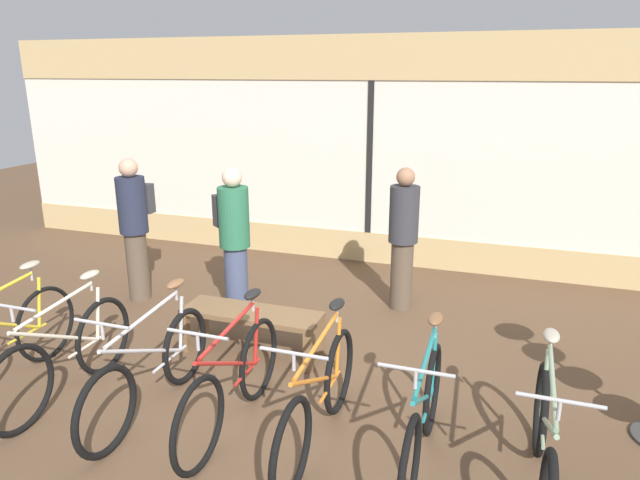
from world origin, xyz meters
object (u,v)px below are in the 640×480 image
(bicycle_far_left, at_px, (4,341))
(bicycle_left, at_px, (65,356))
(customer_near_rack, at_px, (135,225))
(bicycle_far_right, at_px, (544,447))
(bicycle_right, at_px, (423,420))
(bicycle_center, at_px, (233,383))
(bicycle_center_left, at_px, (151,370))
(display_bench, at_px, (252,319))
(customer_by_window, at_px, (403,236))
(bicycle_center_right, at_px, (319,401))
(customer_mid_floor, at_px, (234,238))

(bicycle_far_left, distance_m, bicycle_left, 0.69)
(bicycle_far_left, bearing_deg, customer_near_rack, 92.60)
(bicycle_far_right, bearing_deg, bicycle_right, 178.33)
(bicycle_left, relative_size, bicycle_center, 1.00)
(bicycle_right, height_order, bicycle_far_right, bicycle_right)
(bicycle_center_left, relative_size, bicycle_right, 1.03)
(bicycle_right, relative_size, display_bench, 1.23)
(customer_by_window, bearing_deg, bicycle_center_right, -91.52)
(display_bench, height_order, customer_by_window, customer_by_window)
(bicycle_left, distance_m, bicycle_far_right, 3.82)
(bicycle_far_right, xyz_separation_m, customer_by_window, (-1.49, 2.83, 0.51))
(bicycle_far_right, bearing_deg, display_bench, 155.31)
(bicycle_center, bearing_deg, bicycle_center_right, -0.72)
(bicycle_center_right, bearing_deg, customer_mid_floor, 130.47)
(bicycle_far_left, bearing_deg, display_bench, 33.79)
(display_bench, xyz_separation_m, customer_mid_floor, (-0.55, 0.75, 0.57))
(bicycle_center_right, xyz_separation_m, bicycle_far_right, (1.56, -0.03, -0.01))
(bicycle_center_right, relative_size, display_bench, 1.26)
(bicycle_center_right, bearing_deg, display_bench, 132.85)
(bicycle_center_right, relative_size, bicycle_far_right, 1.01)
(bicycle_far_left, height_order, customer_mid_floor, customer_mid_floor)
(bicycle_center_right, xyz_separation_m, display_bench, (-1.11, 1.20, -0.02))
(display_bench, relative_size, customer_near_rack, 0.80)
(bicycle_far_right, relative_size, customer_by_window, 1.04)
(bicycle_center, relative_size, bicycle_center_right, 0.97)
(bicycle_far_left, relative_size, customer_mid_floor, 1.00)
(bicycle_left, xyz_separation_m, bicycle_right, (3.03, 0.05, -0.00))
(bicycle_center_left, relative_size, display_bench, 1.26)
(bicycle_center_left, height_order, bicycle_center, bicycle_center)
(bicycle_right, xyz_separation_m, customer_mid_floor, (-2.43, 1.96, 0.54))
(bicycle_center, xyz_separation_m, customer_by_window, (0.79, 2.79, 0.50))
(bicycle_left, xyz_separation_m, bicycle_center_left, (0.82, 0.04, -0.01))
(bicycle_center_left, height_order, customer_by_window, customer_by_window)
(bicycle_left, distance_m, customer_by_window, 3.73)
(bicycle_left, distance_m, bicycle_right, 3.03)
(customer_near_rack, height_order, customer_by_window, customer_near_rack)
(bicycle_far_left, relative_size, bicycle_far_right, 0.99)
(bicycle_right, height_order, customer_by_window, customer_by_window)
(bicycle_center, relative_size, display_bench, 1.22)
(bicycle_center_left, xyz_separation_m, display_bench, (0.33, 1.21, -0.01))
(display_bench, bearing_deg, bicycle_center_left, -105.40)
(bicycle_right, relative_size, bicycle_far_right, 0.98)
(bicycle_center, xyz_separation_m, customer_mid_floor, (-0.95, 1.94, 0.55))
(bicycle_right, bearing_deg, customer_by_window, 103.86)
(bicycle_right, distance_m, customer_mid_floor, 3.17)
(customer_mid_floor, bearing_deg, bicycle_far_right, -31.57)
(bicycle_center_left, distance_m, bicycle_right, 2.21)
(bicycle_left, bearing_deg, display_bench, 47.50)
(bicycle_left, xyz_separation_m, customer_mid_floor, (0.60, 2.01, 0.54))
(customer_near_rack, bearing_deg, display_bench, -24.04)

